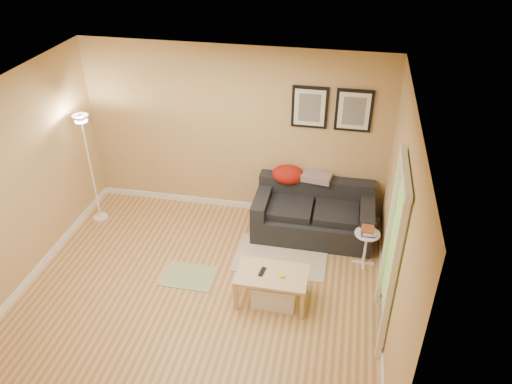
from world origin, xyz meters
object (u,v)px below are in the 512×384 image
book_stack (368,230)px  floor_lamp (92,172)px  coffee_table (272,287)px  storage_bin (275,291)px  side_table (365,248)px  sofa (313,212)px

book_stack → floor_lamp: (-4.03, 0.29, 0.27)m
coffee_table → book_stack: bearing=50.4°
storage_bin → side_table: 1.44m
storage_bin → book_stack: bearing=42.0°
coffee_table → floor_lamp: size_ratio=0.50×
sofa → floor_lamp: bearing=-175.7°
storage_bin → book_stack: book_stack is taller
sofa → storage_bin: size_ratio=3.12×
coffee_table → storage_bin: coffee_table is taller
book_stack → storage_bin: bearing=-121.2°
coffee_table → side_table: 1.46m
sofa → storage_bin: bearing=-101.8°
sofa → storage_bin: (-0.32, -1.50, -0.21)m
coffee_table → book_stack: book_stack is taller
coffee_table → storage_bin: 0.06m
floor_lamp → coffee_table: bearing=-23.1°
coffee_table → storage_bin: (0.04, -0.01, -0.05)m
storage_bin → side_table: bearing=41.6°
coffee_table → storage_bin: size_ratio=1.59×
side_table → book_stack: book_stack is taller
floor_lamp → book_stack: bearing=-4.1°
sofa → book_stack: (0.76, -0.53, 0.17)m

